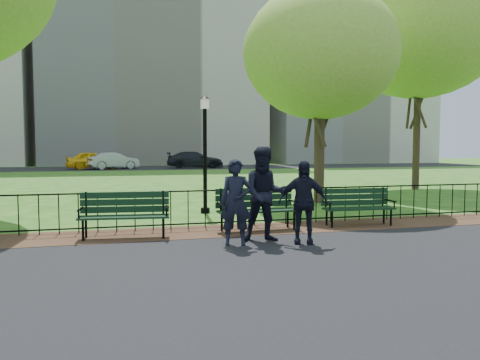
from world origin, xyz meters
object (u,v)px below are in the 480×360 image
object	(u,v)px
tree_near_e	(320,54)
park_bench_left_a	(125,210)
taxi	(93,160)
park_bench_right_a	(357,203)
park_bench_main	(245,203)
person_mid	(265,194)
person_left	(236,202)
sedan_dark	(195,160)
sedan_silver	(113,161)
person_right	(303,202)
tree_mid_e	(419,26)
lamppost	(205,149)

from	to	relation	value
tree_near_e	park_bench_left_a	bearing A→B (deg)	-144.13
tree_near_e	taxi	bearing A→B (deg)	107.17
park_bench_right_a	taxi	distance (m)	32.92
park_bench_main	taxi	world-z (taller)	taxi
person_mid	person_left	bearing A→B (deg)	-152.83
tree_near_e	taxi	xyz separation A→B (m)	(-8.49, 27.47, -4.25)
taxi	sedan_dark	world-z (taller)	taxi
person_left	taxi	world-z (taller)	person_left
park_bench_left_a	park_bench_right_a	xyz separation A→B (m)	(5.43, 0.13, -0.04)
park_bench_main	tree_near_e	bearing A→B (deg)	47.47
park_bench_main	sedan_silver	xyz separation A→B (m)	(-2.86, 31.70, 0.08)
park_bench_left_a	person_right	distance (m)	3.68
person_right	sedan_silver	xyz separation A→B (m)	(-3.60, 33.23, -0.09)
person_left	taxi	bearing A→B (deg)	111.99
park_bench_right_a	tree_mid_e	distance (m)	13.02
park_bench_right_a	sedan_silver	world-z (taller)	sedan_silver
park_bench_left_a	tree_near_e	size ratio (longest dim) A/B	0.26
person_mid	person_right	xyz separation A→B (m)	(0.65, -0.39, -0.14)
tree_mid_e	park_bench_left_a	bearing A→B (deg)	-147.15
park_bench_main	person_mid	bearing A→B (deg)	-88.09
tree_mid_e	person_right	bearing A→B (deg)	-134.24
park_bench_right_a	lamppost	bearing A→B (deg)	139.48
taxi	park_bench_left_a	bearing A→B (deg)	171.45
park_bench_right_a	sedan_silver	size ratio (longest dim) A/B	0.40
lamppost	tree_near_e	xyz separation A→B (m)	(4.24, 1.53, 3.19)
person_right	tree_mid_e	bearing A→B (deg)	67.42
person_right	taxi	bearing A→B (deg)	120.56
park_bench_main	taxi	bearing A→B (deg)	95.42
park_bench_main	tree_near_e	world-z (taller)	tree_near_e
sedan_dark	person_mid	bearing A→B (deg)	179.14
park_bench_main	person_mid	size ratio (longest dim) A/B	0.99
tree_mid_e	person_left	xyz separation A→B (m)	(-10.92, -9.69, -6.41)
lamppost	person_mid	size ratio (longest dim) A/B	1.78
tree_mid_e	taxi	distance (m)	28.85
lamppost	taxi	bearing A→B (deg)	98.33
person_left	sedan_silver	distance (m)	33.12
person_right	taxi	xyz separation A→B (m)	(-5.28, 33.72, -0.05)
park_bench_left_a	tree_near_e	world-z (taller)	tree_near_e
park_bench_right_a	tree_mid_e	bearing A→B (deg)	51.73
park_bench_right_a	person_right	size ratio (longest dim) A/B	1.08
lamppost	sedan_dark	distance (m)	29.49
person_right	taxi	size ratio (longest dim) A/B	0.36
tree_near_e	tree_mid_e	xyz separation A→B (m)	(6.42, 3.64, 2.22)
lamppost	tree_near_e	distance (m)	5.52
park_bench_main	tree_mid_e	size ratio (longest dim) A/B	0.18
lamppost	tree_mid_e	world-z (taller)	tree_mid_e
park_bench_left_a	person_left	size ratio (longest dim) A/B	1.13
park_bench_left_a	sedan_dark	bearing A→B (deg)	83.96
park_bench_right_a	park_bench_left_a	bearing A→B (deg)	-174.52
park_bench_left_a	person_mid	xyz separation A→B (m)	(2.70, -1.12, 0.36)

